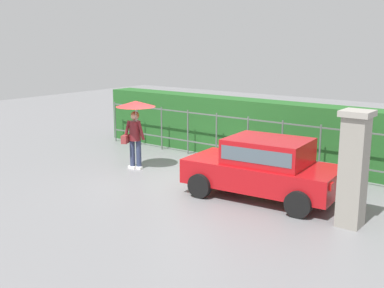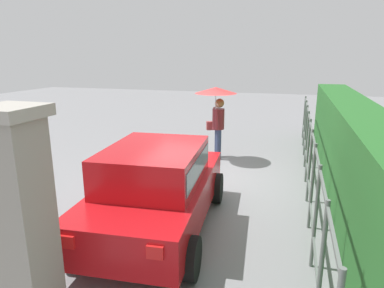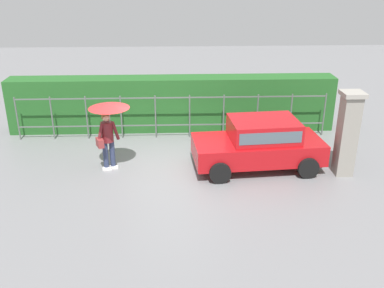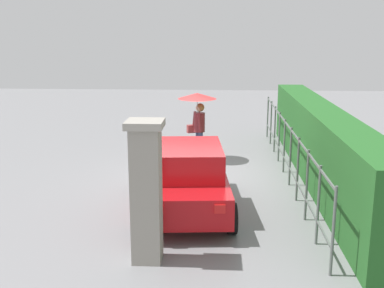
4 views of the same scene
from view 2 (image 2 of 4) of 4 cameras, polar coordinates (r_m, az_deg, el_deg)
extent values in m
plane|color=slate|center=(8.25, 0.85, -5.81)|extent=(40.00, 40.00, 0.00)
cube|color=#B71116|center=(5.83, -5.70, -8.68)|extent=(3.82, 1.95, 0.60)
cube|color=#B71116|center=(5.48, -6.32, -3.51)|extent=(2.01, 1.59, 0.60)
cube|color=#4C5B66|center=(5.48, -6.33, -3.31)|extent=(1.86, 1.60, 0.33)
cylinder|color=black|center=(7.29, -9.03, -6.29)|extent=(0.61, 0.23, 0.60)
cylinder|color=black|center=(6.90, 4.25, -7.38)|extent=(0.61, 0.23, 0.60)
cylinder|color=black|center=(5.26, -19.03, -15.62)|extent=(0.61, 0.23, 0.60)
cylinder|color=black|center=(4.70, -0.09, -18.64)|extent=(0.61, 0.23, 0.60)
cube|color=red|center=(4.46, -20.26, -15.12)|extent=(0.08, 0.20, 0.16)
cube|color=red|center=(4.04, -6.21, -17.62)|extent=(0.08, 0.20, 0.16)
cylinder|color=#2D3856|center=(9.68, 4.47, -0.09)|extent=(0.15, 0.15, 0.86)
cylinder|color=#2D3856|center=(9.87, 4.25, 0.20)|extent=(0.15, 0.15, 0.86)
cube|color=white|center=(9.77, 4.08, -2.31)|extent=(0.26, 0.10, 0.08)
cube|color=white|center=(9.96, 3.87, -1.98)|extent=(0.26, 0.10, 0.08)
cylinder|color=maroon|center=(9.62, 4.44, 4.21)|extent=(0.34, 0.34, 0.58)
sphere|color=#DBAD89|center=(9.55, 4.49, 6.75)|extent=(0.22, 0.22, 0.22)
sphere|color=olive|center=(9.55, 4.68, 6.87)|extent=(0.25, 0.25, 0.25)
cylinder|color=maroon|center=(9.38, 4.22, 4.14)|extent=(0.24, 0.17, 0.56)
cylinder|color=maroon|center=(9.81, 3.74, 4.60)|extent=(0.24, 0.17, 0.56)
cylinder|color=#B2B2B7|center=(9.46, 3.98, 6.17)|extent=(0.02, 0.02, 0.77)
cone|color=red|center=(9.41, 4.03, 9.01)|extent=(1.15, 1.15, 0.17)
cube|color=maroon|center=(9.89, 3.45, 3.11)|extent=(0.28, 0.38, 0.24)
cube|color=gray|center=(4.03, -26.34, -12.39)|extent=(0.48, 0.48, 2.30)
cube|color=#9E998E|center=(3.68, -28.46, 4.77)|extent=(0.60, 0.60, 0.12)
cylinder|color=#59605B|center=(12.79, 18.30, 4.29)|extent=(0.05, 0.05, 1.50)
cylinder|color=#59605B|center=(11.65, 18.41, 3.33)|extent=(0.05, 0.05, 1.50)
cylinder|color=#59605B|center=(10.52, 18.53, 2.17)|extent=(0.05, 0.05, 1.50)
cylinder|color=#59605B|center=(9.39, 18.69, 0.72)|extent=(0.05, 0.05, 1.50)
cylinder|color=#59605B|center=(8.26, 18.89, -1.11)|extent=(0.05, 0.05, 1.50)
cylinder|color=#59605B|center=(7.15, 19.15, -3.53)|extent=(0.05, 0.05, 1.50)
cylinder|color=#59605B|center=(6.06, 19.51, -6.81)|extent=(0.05, 0.05, 1.50)
cylinder|color=#59605B|center=(5.00, 20.03, -11.52)|extent=(0.05, 0.05, 1.50)
cylinder|color=#59605B|center=(3.99, 20.87, -18.69)|extent=(0.05, 0.05, 1.50)
cube|color=#59605B|center=(7.55, 19.43, 2.64)|extent=(10.41, 0.03, 0.04)
cube|color=#59605B|center=(7.80, 18.83, -4.35)|extent=(10.41, 0.03, 0.04)
cube|color=#235B23|center=(7.75, 25.44, -1.25)|extent=(11.41, 0.90, 1.90)
camera|label=1|loc=(12.09, -77.38, 7.75)|focal=44.97mm
camera|label=3|loc=(15.73, -48.07, 20.12)|focal=40.94mm
camera|label=4|loc=(5.08, -147.43, -2.10)|focal=44.21mm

